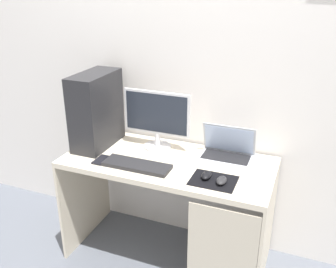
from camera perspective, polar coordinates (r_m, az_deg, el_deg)
ground_plane at (r=2.81m, az=0.00°, el=-17.82°), size 8.00×8.00×0.00m
wall_back at (r=2.51m, az=3.04°, el=10.64°), size 4.00×0.05×2.60m
desk at (r=2.45m, az=0.28°, el=-7.52°), size 1.33×0.61×0.75m
pc_tower at (r=2.56m, az=-10.83°, el=3.58°), size 0.19×0.41×0.50m
monitor at (r=2.48m, az=-1.72°, el=2.39°), size 0.46×0.19×0.40m
laptop at (r=2.42m, az=8.88°, el=-2.72°), size 0.34×0.23×0.21m
keyboard at (r=2.31m, az=-4.74°, el=-4.76°), size 0.42×0.14×0.02m
mousepad at (r=2.17m, az=6.92°, el=-7.04°), size 0.26×0.20×0.00m
mouse_left at (r=2.18m, az=5.87°, el=-6.27°), size 0.06×0.10×0.03m
mouse_right at (r=2.14m, az=8.14°, el=-7.00°), size 0.06×0.10×0.03m
cell_phone at (r=2.42m, az=-10.12°, el=-3.90°), size 0.07×0.13×0.01m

